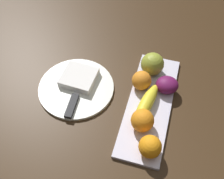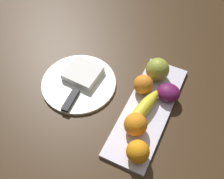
# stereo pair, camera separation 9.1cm
# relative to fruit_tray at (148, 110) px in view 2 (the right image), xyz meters

# --- Properties ---
(ground_plane) EXTENTS (2.40, 2.40, 0.00)m
(ground_plane) POSITION_rel_fruit_tray_xyz_m (-0.02, -0.03, -0.01)
(ground_plane) COLOR #392614
(fruit_tray) EXTENTS (0.42, 0.14, 0.01)m
(fruit_tray) POSITION_rel_fruit_tray_xyz_m (0.00, 0.00, 0.00)
(fruit_tray) COLOR silver
(fruit_tray) RESTS_ON ground_plane
(apple) EXTENTS (0.08, 0.08, 0.08)m
(apple) POSITION_rel_fruit_tray_xyz_m (0.14, 0.02, 0.05)
(apple) COLOR #939F34
(apple) RESTS_ON fruit_tray
(banana) EXTENTS (0.17, 0.07, 0.04)m
(banana) POSITION_rel_fruit_tray_xyz_m (-0.02, 0.01, 0.03)
(banana) COLOR yellow
(banana) RESTS_ON fruit_tray
(orange_near_apple) EXTENTS (0.07, 0.07, 0.07)m
(orange_near_apple) POSITION_rel_fruit_tray_xyz_m (-0.17, -0.04, 0.04)
(orange_near_apple) COLOR orange
(orange_near_apple) RESTS_ON fruit_tray
(orange_near_banana) EXTENTS (0.07, 0.07, 0.07)m
(orange_near_banana) POSITION_rel_fruit_tray_xyz_m (-0.09, 0.01, 0.04)
(orange_near_banana) COLOR orange
(orange_near_banana) RESTS_ON fruit_tray
(orange_center) EXTENTS (0.07, 0.07, 0.07)m
(orange_center) POSITION_rel_fruit_tray_xyz_m (0.06, 0.04, 0.04)
(orange_center) COLOR orange
(orange_center) RESTS_ON fruit_tray
(grape_bunch) EXTENTS (0.08, 0.09, 0.05)m
(grape_bunch) POSITION_rel_fruit_tray_xyz_m (0.07, -0.04, 0.03)
(grape_bunch) COLOR #601549
(grape_bunch) RESTS_ON fruit_tray
(dinner_plate) EXTENTS (0.26, 0.26, 0.01)m
(dinner_plate) POSITION_rel_fruit_tray_xyz_m (0.00, 0.26, -0.00)
(dinner_plate) COLOR white
(dinner_plate) RESTS_ON ground_plane
(folded_napkin) EXTENTS (0.11, 0.12, 0.03)m
(folded_napkin) POSITION_rel_fruit_tray_xyz_m (0.03, 0.26, 0.02)
(folded_napkin) COLOR white
(folded_napkin) RESTS_ON dinner_plate
(knife) EXTENTS (0.18, 0.03, 0.01)m
(knife) POSITION_rel_fruit_tray_xyz_m (-0.07, 0.24, 0.01)
(knife) COLOR silver
(knife) RESTS_ON dinner_plate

